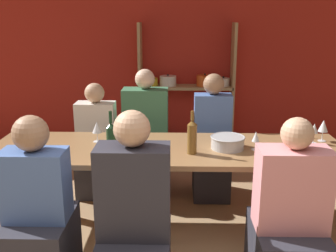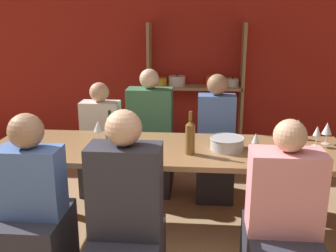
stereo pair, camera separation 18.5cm
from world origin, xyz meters
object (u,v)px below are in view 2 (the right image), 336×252
(wine_glass_red_e, at_px, (327,129))
(person_far_c, at_px, (102,152))
(wine_glass_red_a, at_px, (256,139))
(wine_glass_red_d, at_px, (317,132))
(person_near_b, at_px, (127,228))
(wine_bottle_dark, at_px, (110,135))
(wine_glass_empty_a, at_px, (298,125))
(person_near_a, at_px, (35,221))
(person_far_a, at_px, (215,153))
(dining_table, at_px, (167,156))
(wine_bottle_green, at_px, (190,137))
(wine_glass_red_b, at_px, (30,129))
(wine_glass_red_c, at_px, (98,127))
(mixing_bowl, at_px, (227,143))
(person_far_b, at_px, (150,147))
(shelf_unit, at_px, (191,104))
(person_near_c, at_px, (281,238))

(wine_glass_red_e, relative_size, person_far_c, 0.16)
(wine_glass_red_e, bearing_deg, wine_glass_red_a, -158.67)
(wine_glass_red_d, relative_size, person_near_b, 0.14)
(wine_bottle_dark, relative_size, wine_glass_red_d, 1.89)
(wine_glass_empty_a, height_order, person_near_a, person_near_a)
(person_far_a, bearing_deg, wine_glass_red_e, 152.07)
(dining_table, xyz_separation_m, wine_bottle_green, (0.19, -0.14, 0.21))
(wine_bottle_green, height_order, wine_glass_red_a, wine_bottle_green)
(person_near_b, bearing_deg, wine_glass_red_a, 39.73)
(wine_bottle_dark, height_order, wine_glass_red_b, wine_bottle_dark)
(wine_glass_red_d, bearing_deg, dining_table, -173.82)
(wine_glass_red_a, bearing_deg, wine_glass_empty_a, 42.27)
(wine_glass_red_c, relative_size, person_near_b, 0.14)
(mixing_bowl, bearing_deg, person_far_b, 131.40)
(wine_glass_empty_a, distance_m, person_near_a, 2.22)
(wine_bottle_green, xyz_separation_m, wine_glass_red_e, (1.11, 0.34, -0.01))
(wine_glass_empty_a, bearing_deg, person_near_b, -139.45)
(dining_table, xyz_separation_m, person_far_a, (0.41, 0.67, -0.19))
(shelf_unit, distance_m, person_near_c, 2.93)
(person_near_a, relative_size, person_near_c, 0.99)
(wine_glass_red_c, distance_m, person_far_c, 0.74)
(wine_bottle_green, relative_size, person_near_a, 0.29)
(dining_table, height_order, person_far_b, person_far_b)
(wine_glass_red_e, distance_m, person_near_c, 1.19)
(wine_glass_red_d, xyz_separation_m, person_far_b, (-1.44, 0.67, -0.40))
(person_far_b, bearing_deg, person_far_c, 10.18)
(dining_table, height_order, person_near_b, person_near_b)
(person_near_b, distance_m, person_near_c, 0.97)
(mixing_bowl, height_order, wine_glass_red_d, wine_glass_red_d)
(dining_table, bearing_deg, person_far_a, 58.06)
(mixing_bowl, distance_m, person_near_b, 1.07)
(wine_glass_red_e, xyz_separation_m, person_far_a, (-0.88, 0.47, -0.40))
(shelf_unit, relative_size, person_near_a, 1.43)
(person_far_a, xyz_separation_m, person_near_c, (0.36, -1.45, -0.03))
(person_far_c, bearing_deg, person_near_a, 86.24)
(dining_table, relative_size, wine_glass_empty_a, 16.68)
(wine_glass_red_a, distance_m, person_near_c, 0.85)
(shelf_unit, bearing_deg, wine_glass_red_b, -122.42)
(person_near_c, bearing_deg, wine_glass_red_c, 146.32)
(wine_glass_red_a, xyz_separation_m, wine_glass_red_b, (-1.84, 0.08, 0.01))
(wine_bottle_green, distance_m, person_far_b, 1.12)
(wine_bottle_green, relative_size, wine_glass_empty_a, 1.96)
(wine_glass_red_b, distance_m, wine_glass_red_e, 2.45)
(wine_glass_empty_a, xyz_separation_m, wine_glass_red_b, (-2.24, -0.28, -0.00))
(person_far_a, relative_size, person_near_b, 1.01)
(wine_bottle_dark, bearing_deg, person_near_a, -121.73)
(wine_glass_red_c, relative_size, wine_glass_red_e, 0.94)
(shelf_unit, relative_size, wine_glass_red_a, 11.21)
(wine_glass_red_a, bearing_deg, person_near_c, -83.51)
(person_far_b, bearing_deg, mixing_bowl, 131.40)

